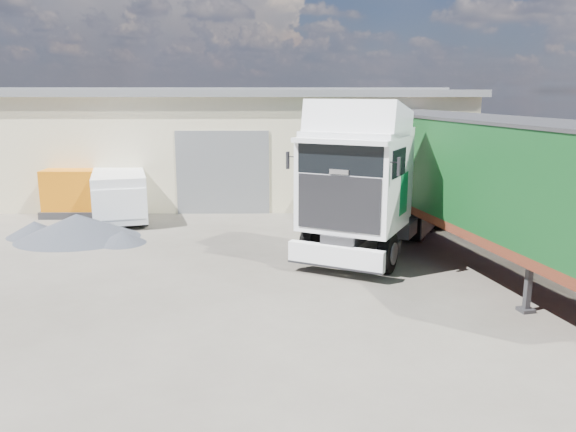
{
  "coord_description": "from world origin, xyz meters",
  "views": [
    {
      "loc": [
        0.55,
        -14.05,
        5.24
      ],
      "look_at": [
        0.74,
        3.0,
        1.43
      ],
      "focal_mm": 35.0,
      "sensor_mm": 36.0,
      "label": 1
    }
  ],
  "objects_px": {
    "panel_van": "(120,195)",
    "orange_skip": "(83,195)",
    "tractor_unit": "(364,192)",
    "box_trailer": "(473,173)"
  },
  "relations": [
    {
      "from": "tractor_unit",
      "to": "panel_van",
      "type": "relative_size",
      "value": 1.47
    },
    {
      "from": "box_trailer",
      "to": "panel_van",
      "type": "relative_size",
      "value": 2.6
    },
    {
      "from": "box_trailer",
      "to": "panel_van",
      "type": "xyz_separation_m",
      "value": [
        -12.67,
        5.71,
        -1.69
      ]
    },
    {
      "from": "tractor_unit",
      "to": "orange_skip",
      "type": "bearing_deg",
      "value": 177.02
    },
    {
      "from": "box_trailer",
      "to": "panel_van",
      "type": "height_order",
      "value": "box_trailer"
    },
    {
      "from": "box_trailer",
      "to": "panel_van",
      "type": "bearing_deg",
      "value": 143.01
    },
    {
      "from": "tractor_unit",
      "to": "panel_van",
      "type": "bearing_deg",
      "value": 176.46
    },
    {
      "from": "panel_van",
      "to": "orange_skip",
      "type": "xyz_separation_m",
      "value": [
        -1.83,
        0.91,
        -0.17
      ]
    },
    {
      "from": "orange_skip",
      "to": "tractor_unit",
      "type": "bearing_deg",
      "value": -29.41
    },
    {
      "from": "tractor_unit",
      "to": "box_trailer",
      "type": "bearing_deg",
      "value": 21.27
    }
  ]
}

